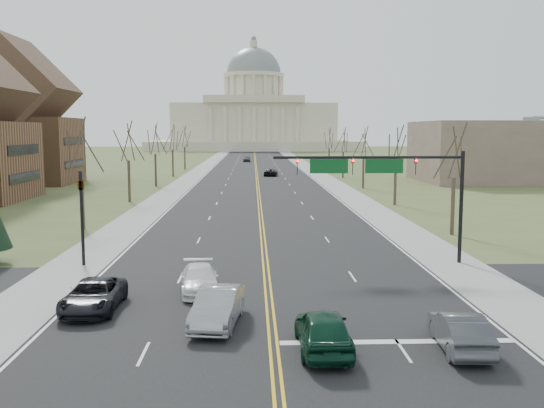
{
  "coord_description": "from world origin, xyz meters",
  "views": [
    {
      "loc": [
        -0.81,
        -24.39,
        8.48
      ],
      "look_at": [
        0.65,
        20.63,
        3.0
      ],
      "focal_mm": 40.0,
      "sensor_mm": 36.0,
      "label": 1
    }
  ],
  "objects": [
    {
      "name": "car_sb_inner_second",
      "position": [
        -3.61,
        6.86,
        0.7
      ],
      "size": [
        2.47,
        4.94,
        1.38
      ],
      "primitive_type": "imported",
      "rotation": [
        0.0,
        0.0,
        0.12
      ],
      "color": "white",
      "rests_on": "road"
    },
    {
      "name": "capitol",
      "position": [
        0.0,
        249.91,
        14.2
      ],
      "size": [
        90.0,
        60.0,
        50.0
      ],
      "color": "beige",
      "rests_on": "ground"
    },
    {
      "name": "sidewalk_right",
      "position": [
        12.0,
        110.0,
        0.01
      ],
      "size": [
        4.0,
        380.0,
        0.03
      ],
      "primitive_type": "cube",
      "color": "gray",
      "rests_on": "ground"
    },
    {
      "name": "bldg_right_mass",
      "position": [
        40.0,
        76.0,
        5.0
      ],
      "size": [
        25.0,
        20.0,
        10.0
      ],
      "primitive_type": "cube",
      "color": "brown",
      "rests_on": "ground"
    },
    {
      "name": "tree_r_0",
      "position": [
        15.5,
        24.0,
        6.55
      ],
      "size": [
        3.74,
        3.74,
        8.5
      ],
      "color": "#3C2F23",
      "rests_on": "ground"
    },
    {
      "name": "cross_road",
      "position": [
        0.0,
        6.0,
        0.01
      ],
      "size": [
        120.0,
        14.0,
        0.01
      ],
      "primitive_type": "cube",
      "color": "black",
      "rests_on": "ground"
    },
    {
      "name": "tree_l_1",
      "position": [
        -15.5,
        48.0,
        6.94
      ],
      "size": [
        3.96,
        3.96,
        9.0
      ],
      "color": "#3C2F23",
      "rests_on": "ground"
    },
    {
      "name": "signal_left",
      "position": [
        -11.5,
        13.5,
        3.71
      ],
      "size": [
        0.32,
        0.36,
        6.0
      ],
      "color": "black",
      "rests_on": "ground"
    },
    {
      "name": "car_far_sb",
      "position": [
        -2.31,
        140.99,
        0.81
      ],
      "size": [
        2.05,
        4.77,
        1.61
      ],
      "primitive_type": "imported",
      "rotation": [
        0.0,
        0.0,
        -0.03
      ],
      "color": "#54575C",
      "rests_on": "road"
    },
    {
      "name": "ground",
      "position": [
        0.0,
        0.0,
        0.0
      ],
      "size": [
        600.0,
        600.0,
        0.0
      ],
      "primitive_type": "plane",
      "color": "#4A552A",
      "rests_on": "ground"
    },
    {
      "name": "car_nb_inner_lead",
      "position": [
        1.9,
        -1.91,
        0.84
      ],
      "size": [
        2.02,
        4.89,
        1.66
      ],
      "primitive_type": "imported",
      "rotation": [
        0.0,
        0.0,
        3.15
      ],
      "color": "#0B3120",
      "rests_on": "road"
    },
    {
      "name": "edge_line_right",
      "position": [
        9.8,
        110.0,
        0.01
      ],
      "size": [
        0.15,
        380.0,
        0.01
      ],
      "primitive_type": "cube",
      "color": "silver",
      "rests_on": "road"
    },
    {
      "name": "center_line",
      "position": [
        0.0,
        110.0,
        0.01
      ],
      "size": [
        0.42,
        380.0,
        0.01
      ],
      "primitive_type": "cube",
      "color": "gold",
      "rests_on": "road"
    },
    {
      "name": "edge_line_left",
      "position": [
        -9.8,
        110.0,
        0.01
      ],
      "size": [
        0.15,
        380.0,
        0.01
      ],
      "primitive_type": "cube",
      "color": "silver",
      "rests_on": "road"
    },
    {
      "name": "tree_l_2",
      "position": [
        -15.5,
        68.0,
        6.94
      ],
      "size": [
        3.96,
        3.96,
        9.0
      ],
      "color": "#3C2F23",
      "rests_on": "ground"
    },
    {
      "name": "tree_l_0",
      "position": [
        -15.5,
        28.0,
        6.94
      ],
      "size": [
        3.96,
        3.96,
        9.0
      ],
      "color": "#3C2F23",
      "rests_on": "ground"
    },
    {
      "name": "bldg_left_far",
      "position": [
        -38.0,
        74.0,
        9.54
      ],
      "size": [
        17.1,
        14.28,
        23.25
      ],
      "color": "brown",
      "rests_on": "ground"
    },
    {
      "name": "tree_r_1",
      "position": [
        15.5,
        44.0,
        6.55
      ],
      "size": [
        3.74,
        3.74,
        8.5
      ],
      "color": "#3C2F23",
      "rests_on": "ground"
    },
    {
      "name": "road",
      "position": [
        0.0,
        110.0,
        0.01
      ],
      "size": [
        20.0,
        380.0,
        0.01
      ],
      "primitive_type": "cube",
      "color": "black",
      "rests_on": "ground"
    },
    {
      "name": "tree_r_2",
      "position": [
        15.5,
        64.0,
        6.55
      ],
      "size": [
        3.74,
        3.74,
        8.5
      ],
      "color": "#3C2F23",
      "rests_on": "ground"
    },
    {
      "name": "car_far_nb",
      "position": [
        2.65,
        88.97,
        0.7
      ],
      "size": [
        2.86,
        5.17,
        1.37
      ],
      "primitive_type": "imported",
      "rotation": [
        0.0,
        0.0,
        3.02
      ],
      "color": "black",
      "rests_on": "road"
    },
    {
      "name": "tree_l_4",
      "position": [
        -15.5,
        108.0,
        6.94
      ],
      "size": [
        3.96,
        3.96,
        9.0
      ],
      "color": "#3C2F23",
      "rests_on": "ground"
    },
    {
      "name": "tree_l_3",
      "position": [
        -15.5,
        88.0,
        6.94
      ],
      "size": [
        3.96,
        3.96,
        9.0
      ],
      "color": "#3C2F23",
      "rests_on": "ground"
    },
    {
      "name": "signal_mast",
      "position": [
        7.45,
        13.5,
        5.76
      ],
      "size": [
        12.12,
        0.44,
        7.2
      ],
      "color": "black",
      "rests_on": "ground"
    },
    {
      "name": "stop_bar",
      "position": [
        5.0,
        -1.0,
        0.01
      ],
      "size": [
        9.5,
        0.5,
        0.01
      ],
      "primitive_type": "cube",
      "color": "silver",
      "rests_on": "road"
    },
    {
      "name": "tree_r_4",
      "position": [
        15.5,
        104.0,
        6.55
      ],
      "size": [
        3.74,
        3.74,
        8.5
      ],
      "color": "#3C2F23",
      "rests_on": "ground"
    },
    {
      "name": "sidewalk_left",
      "position": [
        -12.0,
        110.0,
        0.01
      ],
      "size": [
        4.0,
        380.0,
        0.03
      ],
      "primitive_type": "cube",
      "color": "gray",
      "rests_on": "ground"
    },
    {
      "name": "tree_r_3",
      "position": [
        15.5,
        84.0,
        6.55
      ],
      "size": [
        3.74,
        3.74,
        8.5
      ],
      "color": "#3C2F23",
      "rests_on": "ground"
    },
    {
      "name": "car_sb_outer_lead",
      "position": [
        -8.35,
        3.76,
        0.73
      ],
      "size": [
        2.38,
        5.14,
        1.43
      ],
      "primitive_type": "imported",
      "rotation": [
        0.0,
        0.0,
        -0.0
      ],
      "color": "black",
      "rests_on": "road"
    },
    {
      "name": "car_sb_inner_lead",
      "position": [
        -2.36,
        1.36,
        0.83
      ],
      "size": [
        2.33,
        5.12,
        1.63
      ],
      "primitive_type": "imported",
      "rotation": [
        0.0,
        0.0,
        -0.13
      ],
      "color": "gray",
      "rests_on": "road"
    },
    {
      "name": "car_nb_outer_lead",
      "position": [
        7.21,
        -1.94,
        0.76
      ],
      "size": [
        1.87,
        4.62,
        1.49
      ],
      "primitive_type": "imported",
      "rotation": [
        0.0,
        0.0,
        3.08
      ],
      "color": "#434549",
      "rests_on": "road"
    }
  ]
}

